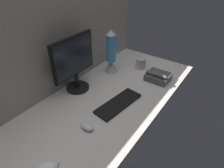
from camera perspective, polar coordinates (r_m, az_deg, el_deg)
ground_plane at (r=145.36cm, az=-3.21°, el=-5.23°), size 180.00×80.00×3.00cm
cubicle_wall_back at (r=149.03cm, az=-15.41°, el=12.29°), size 180.00×5.00×76.22cm
monitor at (r=147.23cm, az=-10.93°, el=6.28°), size 38.94×18.00×42.62cm
keyboard at (r=139.95cm, az=1.86°, el=-5.68°), size 38.38×17.72×2.00cm
mouse at (r=123.57cm, az=-7.22°, el=-12.18°), size 6.22×9.95×3.40cm
mug_steel at (r=184.19cm, az=8.33°, el=5.99°), size 8.79×8.79×9.80cm
lava_lamp at (r=172.11cm, az=-0.27°, el=8.46°), size 11.73×11.73×38.39cm
desk_phone at (r=169.68cm, az=13.22°, el=2.11°), size 17.10×19.09×8.80cm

